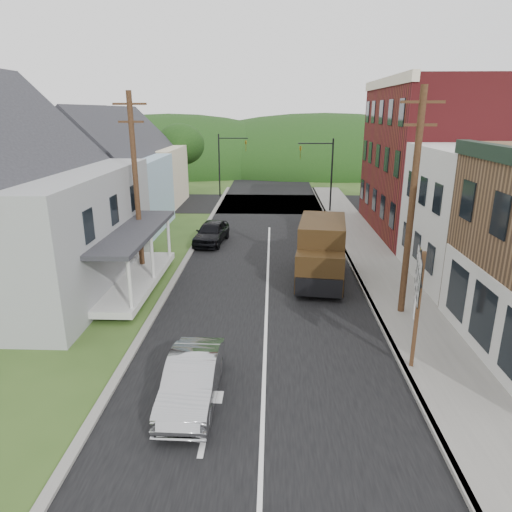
# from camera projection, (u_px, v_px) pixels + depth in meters

# --- Properties ---
(ground) EXTENTS (120.00, 120.00, 0.00)m
(ground) POSITION_uv_depth(u_px,v_px,m) (265.00, 354.00, 15.90)
(ground) COLOR #2D4719
(ground) RESTS_ON ground
(road) EXTENTS (9.00, 90.00, 0.02)m
(road) POSITION_uv_depth(u_px,v_px,m) (268.00, 263.00, 25.42)
(road) COLOR black
(road) RESTS_ON ground
(cross_road) EXTENTS (60.00, 9.00, 0.02)m
(cross_road) POSITION_uv_depth(u_px,v_px,m) (270.00, 204.00, 41.60)
(cross_road) COLOR black
(cross_road) RESTS_ON ground
(sidewalk_right) EXTENTS (2.80, 55.00, 0.15)m
(sidewalk_right) POSITION_uv_depth(u_px,v_px,m) (383.00, 275.00, 23.29)
(sidewalk_right) COLOR slate
(sidewalk_right) RESTS_ON ground
(curb_right) EXTENTS (0.20, 55.00, 0.15)m
(curb_right) POSITION_uv_depth(u_px,v_px,m) (357.00, 275.00, 23.33)
(curb_right) COLOR slate
(curb_right) RESTS_ON ground
(curb_left) EXTENTS (0.30, 55.00, 0.12)m
(curb_left) POSITION_uv_depth(u_px,v_px,m) (178.00, 273.00, 23.66)
(curb_left) COLOR slate
(curb_left) RESTS_ON ground
(storefront_white) EXTENTS (8.00, 7.00, 6.50)m
(storefront_white) POSITION_uv_depth(u_px,v_px,m) (506.00, 218.00, 21.66)
(storefront_white) COLOR silver
(storefront_white) RESTS_ON ground
(storefront_red) EXTENTS (8.00, 12.00, 10.00)m
(storefront_red) POSITION_uv_depth(u_px,v_px,m) (440.00, 160.00, 30.17)
(storefront_red) COLOR maroon
(storefront_red) RESTS_ON ground
(house_gray) EXTENTS (10.20, 12.24, 8.35)m
(house_gray) POSITION_uv_depth(u_px,v_px,m) (5.00, 200.00, 20.74)
(house_gray) COLOR gray
(house_gray) RESTS_ON ground
(house_blue) EXTENTS (7.14, 8.16, 7.28)m
(house_blue) POSITION_uv_depth(u_px,v_px,m) (110.00, 178.00, 31.34)
(house_blue) COLOR #9BBDD3
(house_blue) RESTS_ON ground
(house_cream) EXTENTS (7.14, 8.16, 7.28)m
(house_cream) POSITION_uv_depth(u_px,v_px,m) (139.00, 163.00, 39.93)
(house_cream) COLOR beige
(house_cream) RESTS_ON ground
(utility_pole_right) EXTENTS (1.60, 0.26, 9.00)m
(utility_pole_right) POSITION_uv_depth(u_px,v_px,m) (412.00, 204.00, 17.62)
(utility_pole_right) COLOR #472D19
(utility_pole_right) RESTS_ON ground
(utility_pole_left) EXTENTS (1.60, 0.26, 9.00)m
(utility_pole_left) POSITION_uv_depth(u_px,v_px,m) (136.00, 184.00, 22.33)
(utility_pole_left) COLOR #472D19
(utility_pole_left) RESTS_ON ground
(traffic_signal_right) EXTENTS (2.87, 0.20, 6.00)m
(traffic_signal_right) POSITION_uv_depth(u_px,v_px,m) (323.00, 167.00, 36.98)
(traffic_signal_right) COLOR black
(traffic_signal_right) RESTS_ON ground
(traffic_signal_left) EXTENTS (2.87, 0.20, 6.00)m
(traffic_signal_left) POSITION_uv_depth(u_px,v_px,m) (226.00, 158.00, 43.94)
(traffic_signal_left) COLOR black
(traffic_signal_left) RESTS_ON ground
(tree_left_c) EXTENTS (5.80, 5.80, 8.41)m
(tree_left_c) POSITION_uv_depth(u_px,v_px,m) (14.00, 141.00, 33.80)
(tree_left_c) COLOR #382616
(tree_left_c) RESTS_ON ground
(tree_left_d) EXTENTS (4.80, 4.80, 6.94)m
(tree_left_d) POSITION_uv_depth(u_px,v_px,m) (180.00, 145.00, 45.19)
(tree_left_d) COLOR #382616
(tree_left_d) RESTS_ON ground
(forested_ridge) EXTENTS (90.00, 30.00, 16.00)m
(forested_ridge) POSITION_uv_depth(u_px,v_px,m) (272.00, 167.00, 68.26)
(forested_ridge) COLOR black
(forested_ridge) RESTS_ON ground
(silver_sedan) EXTENTS (1.47, 4.14, 1.36)m
(silver_sedan) POSITION_uv_depth(u_px,v_px,m) (192.00, 380.00, 13.16)
(silver_sedan) COLOR #9E9EA2
(silver_sedan) RESTS_ON ground
(dark_sedan) EXTENTS (2.19, 4.36, 1.43)m
(dark_sedan) POSITION_uv_depth(u_px,v_px,m) (211.00, 233.00, 28.95)
(dark_sedan) COLOR black
(dark_sedan) RESTS_ON ground
(delivery_van) EXTENTS (2.82, 5.60, 3.00)m
(delivery_van) POSITION_uv_depth(u_px,v_px,m) (321.00, 252.00, 22.27)
(delivery_van) COLOR #301F0D
(delivery_van) RESTS_ON ground
(route_sign_cluster) EXTENTS (0.63, 2.18, 3.90)m
(route_sign_cluster) POSITION_uv_depth(u_px,v_px,m) (418.00, 294.00, 14.16)
(route_sign_cluster) COLOR #472D19
(route_sign_cluster) RESTS_ON sidewalk_right
(warning_sign) EXTENTS (0.19, 0.60, 2.25)m
(warning_sign) POSITION_uv_depth(u_px,v_px,m) (419.00, 264.00, 20.28)
(warning_sign) COLOR black
(warning_sign) RESTS_ON sidewalk_right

